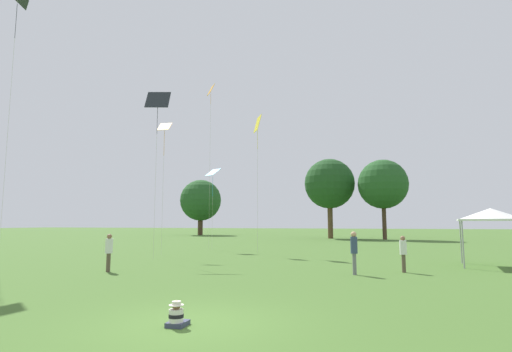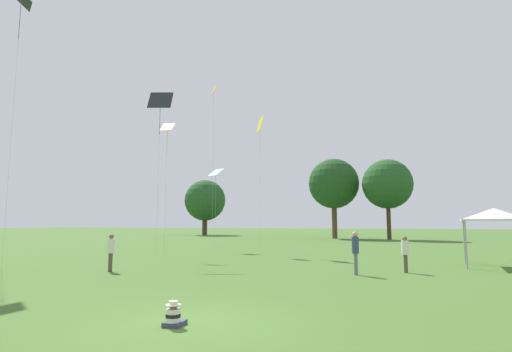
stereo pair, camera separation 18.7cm
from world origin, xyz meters
TOP-DOWN VIEW (x-y plane):
  - ground_plane at (0.00, 0.00)m, footprint 300.00×300.00m
  - seated_toddler at (-0.19, -0.32)m, footprint 0.41×0.50m
  - person_standing_0 at (-7.71, 7.39)m, footprint 0.41×0.41m
  - person_standing_1 at (5.08, 11.02)m, footprint 0.43×0.43m
  - person_standing_2 at (3.01, 9.57)m, footprint 0.37×0.37m
  - canopy_tent at (9.55, 14.69)m, footprint 3.49×3.49m
  - kite_0 at (-8.90, 22.13)m, footprint 1.35×1.27m
  - kite_1 at (-4.53, 20.41)m, footprint 0.95×1.28m
  - kite_3 at (-14.83, 7.98)m, footprint 1.61×1.55m
  - kite_4 at (-9.10, 13.52)m, footprint 1.65×1.21m
  - kite_5 at (-10.22, 16.40)m, footprint 0.94×0.71m
  - kite_6 at (-9.73, 23.39)m, footprint 1.01×1.09m
  - distant_tree_0 at (-2.32, 49.52)m, footprint 7.15×7.15m
  - distant_tree_1 at (4.98, 47.92)m, footprint 6.64×6.64m
  - distant_tree_2 at (-26.67, 58.61)m, footprint 7.46×7.46m

SIDE VIEW (x-z plane):
  - ground_plane at x=0.00m, z-range 0.00..0.00m
  - seated_toddler at x=-0.19m, z-range -0.05..0.49m
  - person_standing_1 at x=5.08m, z-range 0.16..1.78m
  - person_standing_0 at x=-7.71m, z-range 0.17..1.86m
  - person_standing_2 at x=3.01m, z-range 0.21..2.04m
  - canopy_tent at x=9.55m, z-range 1.14..4.08m
  - kite_0 at x=-8.90m, z-range 2.89..9.57m
  - distant_tree_2 at x=-26.67m, z-range 1.26..11.30m
  - distant_tree_1 at x=4.98m, z-range 2.01..12.73m
  - distant_tree_0 at x=-2.32m, z-range 2.08..13.46m
  - kite_5 at x=-10.22m, z-range 4.01..13.33m
  - kite_1 at x=-4.53m, z-range 4.38..14.75m
  - kite_4 at x=-9.10m, z-range 4.53..15.15m
  - kite_6 at x=-9.73m, z-range 6.22..20.62m
  - kite_3 at x=-14.83m, z-range 6.78..21.97m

